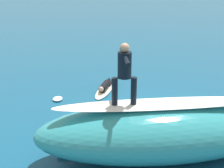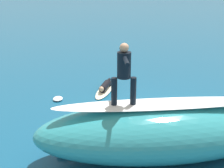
{
  "view_description": "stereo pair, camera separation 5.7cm",
  "coord_description": "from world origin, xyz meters",
  "px_view_note": "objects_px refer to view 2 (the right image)",
  "views": [
    {
      "loc": [
        -0.09,
        11.38,
        5.44
      ],
      "look_at": [
        1.49,
        0.2,
        1.31
      ],
      "focal_mm": 55.25,
      "sensor_mm": 36.0,
      "label": 1
    },
    {
      "loc": [
        -0.15,
        11.37,
        5.44
      ],
      "look_at": [
        1.49,
        0.2,
        1.31
      ],
      "focal_mm": 55.25,
      "sensor_mm": 36.0,
      "label": 2
    }
  ],
  "objects_px": {
    "surfer_riding": "(124,70)",
    "surfboard_paddling": "(105,90)",
    "surfer_paddling": "(106,85)",
    "surfboard_riding": "(124,106)"
  },
  "relations": [
    {
      "from": "surfboard_paddling",
      "to": "surfer_paddling",
      "type": "bearing_deg",
      "value": 180.0
    },
    {
      "from": "surfer_riding",
      "to": "surfer_paddling",
      "type": "distance_m",
      "value": 6.08
    },
    {
      "from": "surfboard_riding",
      "to": "surfboard_paddling",
      "type": "height_order",
      "value": "surfboard_riding"
    },
    {
      "from": "surfer_riding",
      "to": "surfboard_paddling",
      "type": "distance_m",
      "value": 6.04
    },
    {
      "from": "surfer_riding",
      "to": "surfboard_paddling",
      "type": "bearing_deg",
      "value": -87.18
    },
    {
      "from": "surfboard_riding",
      "to": "surfer_paddling",
      "type": "relative_size",
      "value": 1.09
    },
    {
      "from": "surfboard_paddling",
      "to": "surfboard_riding",
      "type": "bearing_deg",
      "value": 20.97
    },
    {
      "from": "surfboard_paddling",
      "to": "surfer_paddling",
      "type": "distance_m",
      "value": 0.22
    },
    {
      "from": "surfboard_paddling",
      "to": "surfer_paddling",
      "type": "height_order",
      "value": "surfer_paddling"
    },
    {
      "from": "surfer_riding",
      "to": "surfboard_paddling",
      "type": "height_order",
      "value": "surfer_riding"
    }
  ]
}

